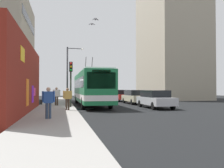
{
  "coord_description": "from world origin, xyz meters",
  "views": [
    {
      "loc": [
        -20.42,
        1.17,
        1.69
      ],
      "look_at": [
        -0.56,
        -3.22,
        2.14
      ],
      "focal_mm": 37.13,
      "sensor_mm": 36.0,
      "label": 1
    }
  ],
  "objects_px": {
    "city_bus": "(91,87)",
    "traffic_light": "(71,76)",
    "pedestrian_near_wall": "(48,100)",
    "parked_car_red": "(122,95)",
    "street_lamp": "(69,70)",
    "pedestrian_midblock": "(56,95)",
    "pedestrian_at_curb": "(68,97)",
    "parked_car_silver": "(155,99)",
    "parked_car_champagne": "(134,97)"
  },
  "relations": [
    {
      "from": "parked_car_red",
      "to": "pedestrian_at_curb",
      "type": "distance_m",
      "value": 15.52
    },
    {
      "from": "city_bus",
      "to": "parked_car_silver",
      "type": "xyz_separation_m",
      "value": [
        -4.24,
        -5.2,
        -1.03
      ]
    },
    {
      "from": "parked_car_silver",
      "to": "pedestrian_midblock",
      "type": "bearing_deg",
      "value": 69.26
    },
    {
      "from": "pedestrian_near_wall",
      "to": "city_bus",
      "type": "bearing_deg",
      "value": -18.26
    },
    {
      "from": "pedestrian_midblock",
      "to": "pedestrian_near_wall",
      "type": "bearing_deg",
      "value": 178.65
    },
    {
      "from": "parked_car_silver",
      "to": "parked_car_red",
      "type": "relative_size",
      "value": 1.1
    },
    {
      "from": "pedestrian_midblock",
      "to": "traffic_light",
      "type": "relative_size",
      "value": 0.44
    },
    {
      "from": "parked_car_red",
      "to": "traffic_light",
      "type": "xyz_separation_m",
      "value": [
        -10.83,
        7.35,
        1.94
      ]
    },
    {
      "from": "parked_car_silver",
      "to": "pedestrian_midblock",
      "type": "xyz_separation_m",
      "value": [
        3.25,
        8.58,
        0.31
      ]
    },
    {
      "from": "parked_car_red",
      "to": "street_lamp",
      "type": "relative_size",
      "value": 0.69
    },
    {
      "from": "parked_car_red",
      "to": "pedestrian_near_wall",
      "type": "distance_m",
      "value": 20.33
    },
    {
      "from": "parked_car_champagne",
      "to": "street_lamp",
      "type": "distance_m",
      "value": 8.11
    },
    {
      "from": "traffic_light",
      "to": "street_lamp",
      "type": "bearing_deg",
      "value": -1.01
    },
    {
      "from": "parked_car_silver",
      "to": "pedestrian_near_wall",
      "type": "height_order",
      "value": "pedestrian_near_wall"
    },
    {
      "from": "pedestrian_at_curb",
      "to": "street_lamp",
      "type": "bearing_deg",
      "value": -2.7
    },
    {
      "from": "pedestrian_midblock",
      "to": "street_lamp",
      "type": "xyz_separation_m",
      "value": [
        4.82,
        -1.36,
        2.73
      ]
    },
    {
      "from": "city_bus",
      "to": "traffic_light",
      "type": "relative_size",
      "value": 3.28
    },
    {
      "from": "city_bus",
      "to": "pedestrian_at_curb",
      "type": "relative_size",
      "value": 7.85
    },
    {
      "from": "parked_car_red",
      "to": "parked_car_champagne",
      "type": "bearing_deg",
      "value": -180.0
    },
    {
      "from": "traffic_light",
      "to": "city_bus",
      "type": "bearing_deg",
      "value": -31.84
    },
    {
      "from": "pedestrian_at_curb",
      "to": "pedestrian_near_wall",
      "type": "distance_m",
      "value": 4.96
    },
    {
      "from": "parked_car_champagne",
      "to": "traffic_light",
      "type": "distance_m",
      "value": 9.22
    },
    {
      "from": "pedestrian_midblock",
      "to": "street_lamp",
      "type": "relative_size",
      "value": 0.26
    },
    {
      "from": "city_bus",
      "to": "pedestrian_at_curb",
      "type": "xyz_separation_m",
      "value": [
        -6.11,
        2.49,
        -0.77
      ]
    },
    {
      "from": "parked_car_champagne",
      "to": "pedestrian_near_wall",
      "type": "distance_m",
      "value": 15.46
    },
    {
      "from": "pedestrian_near_wall",
      "to": "traffic_light",
      "type": "bearing_deg",
      "value": -11.05
    },
    {
      "from": "traffic_light",
      "to": "street_lamp",
      "type": "distance_m",
      "value": 7.38
    },
    {
      "from": "parked_car_red",
      "to": "pedestrian_midblock",
      "type": "xyz_separation_m",
      "value": [
        -8.35,
        8.58,
        0.31
      ]
    },
    {
      "from": "parked_car_champagne",
      "to": "street_lamp",
      "type": "height_order",
      "value": "street_lamp"
    },
    {
      "from": "city_bus",
      "to": "parked_car_red",
      "type": "bearing_deg",
      "value": -35.23
    },
    {
      "from": "parked_car_champagne",
      "to": "pedestrian_midblock",
      "type": "bearing_deg",
      "value": 107.75
    },
    {
      "from": "pedestrian_midblock",
      "to": "pedestrian_near_wall",
      "type": "xyz_separation_m",
      "value": [
        -9.96,
        0.24,
        -0.04
      ]
    },
    {
      "from": "parked_car_red",
      "to": "pedestrian_at_curb",
      "type": "height_order",
      "value": "pedestrian_at_curb"
    },
    {
      "from": "parked_car_silver",
      "to": "street_lamp",
      "type": "bearing_deg",
      "value": 41.83
    },
    {
      "from": "pedestrian_near_wall",
      "to": "pedestrian_at_curb",
      "type": "bearing_deg",
      "value": -13.07
    },
    {
      "from": "pedestrian_at_curb",
      "to": "parked_car_champagne",
      "type": "bearing_deg",
      "value": -44.34
    },
    {
      "from": "parked_car_red",
      "to": "city_bus",
      "type": "bearing_deg",
      "value": 144.77
    },
    {
      "from": "pedestrian_at_curb",
      "to": "traffic_light",
      "type": "xyz_separation_m",
      "value": [
        2.65,
        -0.34,
        1.68
      ]
    },
    {
      "from": "pedestrian_near_wall",
      "to": "parked_car_red",
      "type": "bearing_deg",
      "value": -25.69
    },
    {
      "from": "parked_car_red",
      "to": "street_lamp",
      "type": "distance_m",
      "value": 8.6
    },
    {
      "from": "parked_car_red",
      "to": "pedestrian_midblock",
      "type": "relative_size",
      "value": 2.61
    },
    {
      "from": "pedestrian_midblock",
      "to": "traffic_light",
      "type": "distance_m",
      "value": 3.2
    },
    {
      "from": "parked_car_champagne",
      "to": "pedestrian_at_curb",
      "type": "bearing_deg",
      "value": 135.66
    },
    {
      "from": "parked_car_silver",
      "to": "traffic_light",
      "type": "xyz_separation_m",
      "value": [
        0.78,
        7.35,
        1.94
      ]
    },
    {
      "from": "parked_car_red",
      "to": "traffic_light",
      "type": "relative_size",
      "value": 1.14
    },
    {
      "from": "pedestrian_near_wall",
      "to": "street_lamp",
      "type": "distance_m",
      "value": 15.12
    },
    {
      "from": "pedestrian_midblock",
      "to": "pedestrian_near_wall",
      "type": "relative_size",
      "value": 1.04
    },
    {
      "from": "pedestrian_midblock",
      "to": "pedestrian_near_wall",
      "type": "height_order",
      "value": "pedestrian_midblock"
    },
    {
      "from": "parked_car_champagne",
      "to": "pedestrian_at_curb",
      "type": "height_order",
      "value": "pedestrian_at_curb"
    },
    {
      "from": "pedestrian_near_wall",
      "to": "street_lamp",
      "type": "relative_size",
      "value": 0.25
    }
  ]
}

